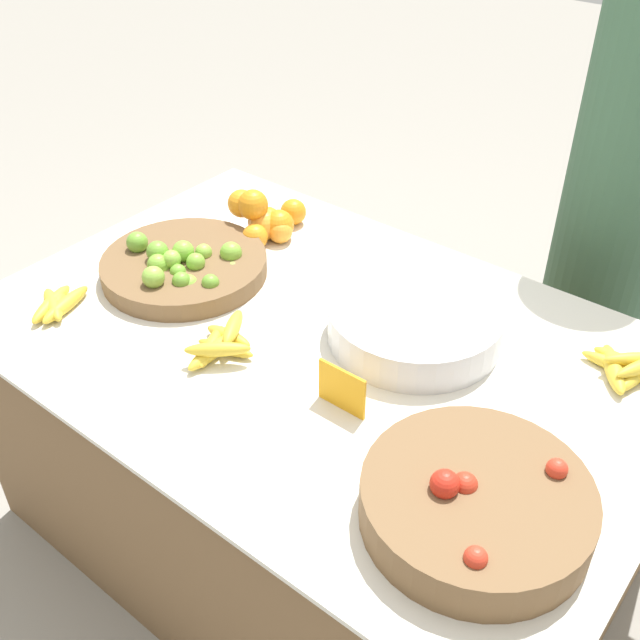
# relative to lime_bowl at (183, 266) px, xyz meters

# --- Properties ---
(ground_plane) EXTENTS (12.00, 12.00, 0.00)m
(ground_plane) POSITION_rel_lime_bowl_xyz_m (0.42, 0.01, -0.70)
(ground_plane) COLOR gray
(market_table) EXTENTS (1.52, 1.02, 0.67)m
(market_table) POSITION_rel_lime_bowl_xyz_m (0.42, 0.01, -0.37)
(market_table) COLOR brown
(market_table) RESTS_ON ground_plane
(lime_bowl) EXTENTS (0.41, 0.41, 0.10)m
(lime_bowl) POSITION_rel_lime_bowl_xyz_m (0.00, 0.00, 0.00)
(lime_bowl) COLOR brown
(lime_bowl) RESTS_ON market_table
(tomato_basket) EXTENTS (0.39, 0.39, 0.12)m
(tomato_basket) POSITION_rel_lime_bowl_xyz_m (0.93, -0.21, 0.01)
(tomato_basket) COLOR brown
(tomato_basket) RESTS_ON market_table
(orange_pile) EXTENTS (0.18, 0.23, 0.14)m
(orange_pile) POSITION_rel_lime_bowl_xyz_m (0.03, 0.27, 0.02)
(orange_pile) COLOR orange
(orange_pile) RESTS_ON market_table
(metal_bowl) EXTENTS (0.38, 0.38, 0.08)m
(metal_bowl) POSITION_rel_lime_bowl_xyz_m (0.58, 0.15, 0.01)
(metal_bowl) COLOR silver
(metal_bowl) RESTS_ON market_table
(price_sign) EXTENTS (0.11, 0.01, 0.10)m
(price_sign) POSITION_rel_lime_bowl_xyz_m (0.59, -0.13, 0.02)
(price_sign) COLOR orange
(price_sign) RESTS_ON market_table
(banana_bunch_middle_left) EXTENTS (0.16, 0.20, 0.06)m
(banana_bunch_middle_left) POSITION_rel_lime_bowl_xyz_m (0.29, -0.16, -0.01)
(banana_bunch_middle_left) COLOR gold
(banana_bunch_middle_left) RESTS_ON market_table
(banana_bunch_front_right) EXTENTS (0.14, 0.18, 0.03)m
(banana_bunch_front_right) POSITION_rel_lime_bowl_xyz_m (-0.12, -0.28, -0.01)
(banana_bunch_front_right) COLOR gold
(banana_bunch_front_right) RESTS_ON market_table
(banana_bunch_back_center) EXTENTS (0.17, 0.18, 0.05)m
(banana_bunch_back_center) POSITION_rel_lime_bowl_xyz_m (1.00, 0.31, -0.01)
(banana_bunch_back_center) COLOR gold
(banana_bunch_back_center) RESTS_ON market_table
(vendor_person) EXTENTS (0.29, 0.29, 1.64)m
(vendor_person) POSITION_rel_lime_bowl_xyz_m (0.74, 0.88, 0.06)
(vendor_person) COLOR #385B42
(vendor_person) RESTS_ON ground_plane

